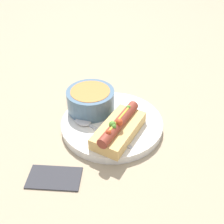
% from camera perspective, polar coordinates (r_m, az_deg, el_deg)
% --- Properties ---
extents(ground_plane, '(4.00, 4.00, 0.00)m').
position_cam_1_polar(ground_plane, '(0.65, 0.00, -3.19)').
color(ground_plane, tan).
extents(dinner_plate, '(0.25, 0.25, 0.02)m').
position_cam_1_polar(dinner_plate, '(0.64, 0.00, -2.53)').
color(dinner_plate, white).
rests_on(dinner_plate, ground_plane).
extents(hot_dog, '(0.16, 0.14, 0.06)m').
position_cam_1_polar(hot_dog, '(0.58, 1.50, -3.57)').
color(hot_dog, '#DBAD60').
rests_on(hot_dog, dinner_plate).
extents(soup_bowl, '(0.12, 0.12, 0.05)m').
position_cam_1_polar(soup_bowl, '(0.66, -4.66, 2.79)').
color(soup_bowl, slate).
rests_on(soup_bowl, dinner_plate).
extents(spoon, '(0.08, 0.15, 0.01)m').
position_cam_1_polar(spoon, '(0.62, -5.09, -2.68)').
color(spoon, '#B7B7BC').
rests_on(spoon, dinner_plate).
extents(napkin, '(0.12, 0.11, 0.01)m').
position_cam_1_polar(napkin, '(0.55, -12.44, -13.68)').
color(napkin, '#333338').
rests_on(napkin, ground_plane).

